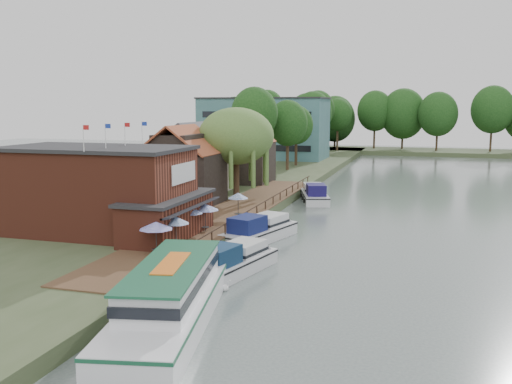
% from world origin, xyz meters
% --- Properties ---
extents(ground, '(260.00, 260.00, 0.00)m').
position_xyz_m(ground, '(0.00, 0.00, 0.00)').
color(ground, '#4B5653').
rests_on(ground, ground).
extents(land_bank, '(50.00, 140.00, 1.00)m').
position_xyz_m(land_bank, '(-30.00, 35.00, 0.50)').
color(land_bank, '#384728').
rests_on(land_bank, ground).
extents(quay_deck, '(6.00, 50.00, 0.10)m').
position_xyz_m(quay_deck, '(-8.00, 10.00, 1.05)').
color(quay_deck, '#47301E').
rests_on(quay_deck, land_bank).
extents(quay_rail, '(0.20, 49.00, 1.00)m').
position_xyz_m(quay_rail, '(-5.30, 10.50, 1.50)').
color(quay_rail, black).
rests_on(quay_rail, land_bank).
extents(pub, '(20.00, 11.00, 7.30)m').
position_xyz_m(pub, '(-14.00, -1.00, 4.65)').
color(pub, maroon).
rests_on(pub, land_bank).
extents(hotel_block, '(25.40, 12.40, 12.30)m').
position_xyz_m(hotel_block, '(-22.00, 70.00, 7.15)').
color(hotel_block, '#38666B').
rests_on(hotel_block, land_bank).
extents(cottage_a, '(8.60, 7.60, 8.50)m').
position_xyz_m(cottage_a, '(-15.00, 14.00, 5.25)').
color(cottage_a, black).
rests_on(cottage_a, land_bank).
extents(cottage_b, '(9.60, 8.60, 8.50)m').
position_xyz_m(cottage_b, '(-18.00, 24.00, 5.25)').
color(cottage_b, beige).
rests_on(cottage_b, land_bank).
extents(cottage_c, '(7.60, 7.60, 8.50)m').
position_xyz_m(cottage_c, '(-14.00, 33.00, 5.25)').
color(cottage_c, black).
rests_on(cottage_c, land_bank).
extents(willow, '(8.60, 8.60, 10.43)m').
position_xyz_m(willow, '(-10.50, 19.00, 6.21)').
color(willow, '#476B2D').
rests_on(willow, land_bank).
extents(umbrella_0, '(2.44, 2.44, 2.38)m').
position_xyz_m(umbrella_0, '(-7.77, -6.46, 2.29)').
color(umbrella_0, '#1E1C9C').
rests_on(umbrella_0, quay_deck).
extents(umbrella_1, '(2.01, 2.01, 2.38)m').
position_xyz_m(umbrella_1, '(-7.24, -4.28, 2.29)').
color(umbrella_1, navy).
rests_on(umbrella_1, quay_deck).
extents(umbrella_2, '(2.26, 2.26, 2.38)m').
position_xyz_m(umbrella_2, '(-7.95, -0.17, 2.29)').
color(umbrella_2, '#1B3795').
rests_on(umbrella_2, quay_deck).
extents(umbrella_3, '(2.37, 2.37, 2.38)m').
position_xyz_m(umbrella_3, '(-7.28, 1.52, 2.29)').
color(umbrella_3, '#1B3398').
rests_on(umbrella_3, quay_deck).
extents(umbrella_4, '(1.96, 1.96, 2.38)m').
position_xyz_m(umbrella_4, '(-6.58, 8.11, 2.29)').
color(umbrella_4, navy).
rests_on(umbrella_4, quay_deck).
extents(cruiser_0, '(5.19, 10.08, 2.32)m').
position_xyz_m(cruiser_0, '(-2.24, -5.84, 1.16)').
color(cruiser_0, silver).
rests_on(cruiser_0, ground).
extents(cruiser_1, '(5.80, 10.45, 2.41)m').
position_xyz_m(cruiser_1, '(-3.31, 4.19, 1.21)').
color(cruiser_1, silver).
rests_on(cruiser_1, ground).
extents(cruiser_2, '(5.91, 10.28, 2.37)m').
position_xyz_m(cruiser_2, '(-2.71, 25.70, 1.18)').
color(cruiser_2, silver).
rests_on(cruiser_2, ground).
extents(tour_boat, '(7.13, 15.55, 3.28)m').
position_xyz_m(tour_boat, '(-2.35, -15.77, 1.64)').
color(tour_boat, silver).
rests_on(tour_boat, ground).
extents(swan, '(0.44, 0.44, 0.44)m').
position_xyz_m(swan, '(-1.47, -9.53, 0.22)').
color(swan, white).
rests_on(swan, ground).
extents(bank_tree_0, '(7.37, 7.37, 13.55)m').
position_xyz_m(bank_tree_0, '(-15.95, 43.68, 7.77)').
color(bank_tree_0, '#143811').
rests_on(bank_tree_0, land_bank).
extents(bank_tree_1, '(6.61, 6.61, 11.56)m').
position_xyz_m(bank_tree_1, '(-12.11, 49.88, 6.78)').
color(bank_tree_1, '#143811').
rests_on(bank_tree_1, land_bank).
extents(bank_tree_2, '(6.00, 6.00, 10.66)m').
position_xyz_m(bank_tree_2, '(-12.37, 57.41, 6.33)').
color(bank_tree_2, '#143811').
rests_on(bank_tree_2, land_bank).
extents(bank_tree_3, '(8.17, 8.17, 13.70)m').
position_xyz_m(bank_tree_3, '(-13.74, 79.13, 7.85)').
color(bank_tree_3, '#143811').
rests_on(bank_tree_3, land_bank).
extents(bank_tree_4, '(7.49, 7.49, 14.07)m').
position_xyz_m(bank_tree_4, '(-14.08, 86.42, 8.03)').
color(bank_tree_4, '#143811').
rests_on(bank_tree_4, land_bank).
extents(bank_tree_5, '(6.77, 6.77, 12.37)m').
position_xyz_m(bank_tree_5, '(-10.72, 94.02, 7.18)').
color(bank_tree_5, '#143811').
rests_on(bank_tree_5, land_bank).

